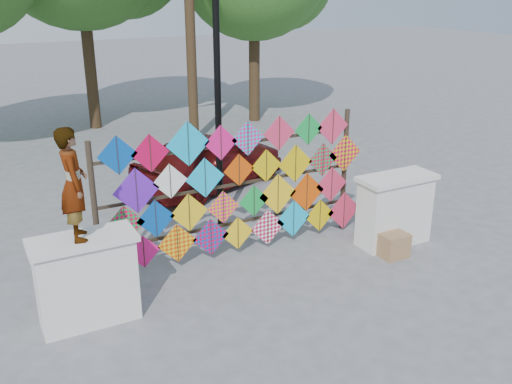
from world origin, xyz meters
TOP-DOWN VIEW (x-y plane):
  - ground at (0.00, 0.00)m, footprint 80.00×80.00m
  - parapet_left at (-2.70, -0.20)m, footprint 1.40×0.65m
  - parapet_right at (2.70, -0.20)m, footprint 1.40×0.65m
  - kite_rack at (0.12, 0.73)m, footprint 4.92×0.24m
  - vendor_woman at (-2.73, -0.20)m, footprint 0.41×0.58m
  - sedan at (0.98, 4.05)m, footprint 4.09×2.80m
  - lamppost at (0.30, 2.00)m, footprint 0.28×0.28m
  - cardboard_box_near at (2.35, -0.61)m, footprint 0.47×0.42m
  - cardboard_box_far at (2.64, -0.40)m, footprint 0.34×0.31m

SIDE VIEW (x-z plane):
  - ground at x=0.00m, z-range 0.00..0.00m
  - cardboard_box_far at x=2.64m, z-range 0.00..0.28m
  - cardboard_box_near at x=2.35m, z-range 0.00..0.42m
  - sedan at x=0.98m, z-range 0.00..1.29m
  - parapet_left at x=-2.70m, z-range 0.01..1.29m
  - parapet_right at x=2.70m, z-range 0.01..1.29m
  - kite_rack at x=0.12m, z-range -0.01..2.43m
  - vendor_woman at x=-2.73m, z-range 1.28..2.78m
  - lamppost at x=0.30m, z-range 0.46..4.92m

